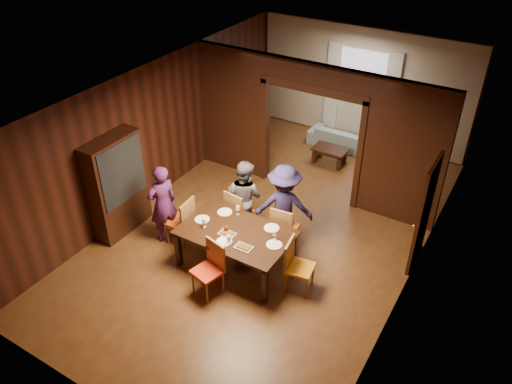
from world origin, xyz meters
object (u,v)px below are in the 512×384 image
Objects in this scene: person_grey at (244,197)px; chair_far_r at (285,226)px; chair_near at (207,270)px; hutch at (117,186)px; sofa at (344,138)px; chair_right at (300,267)px; chair_left at (180,220)px; person_navy at (284,206)px; chair_far_l at (240,211)px; person_purple at (163,204)px; dining_table at (236,248)px; coffee_table at (329,156)px.

person_grey is 1.60× the size of chair_far_r.
person_grey is 1.83m from chair_near.
chair_near is at bearing -13.20° from hutch.
chair_near is at bearing 90.89° from sofa.
chair_right and chair_far_r have the same top height.
chair_far_r is (1.79, 0.85, 0.00)m from chair_left.
chair_far_l is (-0.87, -0.14, -0.35)m from person_navy.
person_grey is 1.60× the size of chair_left.
person_purple is at bearing -79.51° from chair_left.
chair_left is (-1.28, 0.03, 0.10)m from dining_table.
person_purple is 0.91× the size of sofa.
chair_far_l is at bearing 118.33° from dining_table.
person_navy is (0.82, 0.06, 0.06)m from person_grey.
chair_left is at bearing 82.35° from chair_right.
sofa is (1.51, 5.16, -0.54)m from person_purple.
person_navy is at bearing -54.87° from chair_far_r.
chair_far_l reaches higher than sofa.
chair_left is (-1.23, -4.16, 0.28)m from coffee_table.
person_purple is 2.25m from person_navy.
chair_right is 1.10m from chair_far_r.
dining_table is 2.00× the size of chair_right.
hutch reaches higher than person_purple.
chair_far_l is (-1.70, 0.81, 0.00)m from chair_right.
sofa is at bearing 91.76° from coffee_table.
chair_near is (0.04, -5.93, 0.23)m from sofa.
person_navy is 1.98m from chair_left.
sofa is at bearing -107.85° from person_navy.
sofa is at bearing 90.93° from dining_table.
chair_near is (-0.55, -1.70, 0.00)m from chair_far_r.
person_navy is 2.09× the size of coffee_table.
chair_far_r is (-0.73, 0.83, 0.00)m from chair_right.
person_grey is 0.31m from chair_far_l.
coffee_table is (0.03, -0.92, -0.06)m from sofa.
hutch reaches higher than coffee_table.
sofa is 1.81× the size of chair_near.
chair_right is (1.66, -0.89, -0.29)m from person_grey.
person_purple is at bearing -109.92° from coffee_table.
chair_right is at bearing 87.08° from chair_left.
person_grey reaches higher than chair_far_l.
chair_right reaches higher than dining_table.
chair_right is at bearing 47.90° from chair_near.
person_purple reaches higher than chair_left.
coffee_table is 0.82× the size of chair_far_l.
person_purple is 2.31m from chair_far_r.
person_navy reaches higher than chair_right.
dining_table is at bearing 117.40° from person_grey.
chair_right is (0.83, -0.95, -0.35)m from person_navy.
coffee_table is 5.02m from chair_near.
person_grey reaches higher than sofa.
dining_table is (0.42, -0.95, -0.40)m from person_grey.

